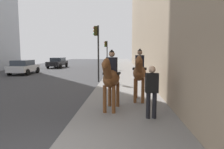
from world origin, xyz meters
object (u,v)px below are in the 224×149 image
object	(u,v)px
traffic_light_far_curb	(106,50)
traffic_light_near_curb	(97,45)
car_mid_lane	(24,67)
mounted_horse_near	(111,77)
mounted_horse_far	(140,72)
car_near_lane	(58,62)
pedestrian_greeting	(152,89)

from	to	relation	value
traffic_light_far_curb	traffic_light_near_curb	bearing A→B (deg)	-179.20
car_mid_lane	traffic_light_near_curb	xyz separation A→B (m)	(-4.84, -8.11, 2.04)
mounted_horse_near	car_mid_lane	size ratio (longest dim) A/B	0.55
mounted_horse_far	car_mid_lane	size ratio (longest dim) A/B	0.57
mounted_horse_near	traffic_light_far_curb	size ratio (longest dim) A/B	0.62
car_mid_lane	traffic_light_far_curb	bearing A→B (deg)	-57.27
traffic_light_near_curb	traffic_light_far_curb	distance (m)	10.30
mounted_horse_near	car_mid_lane	xyz separation A→B (m)	(12.71, 9.60, -0.58)
mounted_horse_near	mounted_horse_far	size ratio (longest dim) A/B	0.98
car_near_lane	traffic_light_far_curb	bearing A→B (deg)	65.98
mounted_horse_far	car_mid_lane	bearing A→B (deg)	-129.58
car_near_lane	traffic_light_far_curb	xyz separation A→B (m)	(-3.38, -7.34, 1.69)
car_mid_lane	car_near_lane	bearing A→B (deg)	-5.69
mounted_horse_near	pedestrian_greeting	distance (m)	1.62
mounted_horse_far	pedestrian_greeting	size ratio (longest dim) A/B	1.35
traffic_light_near_curb	traffic_light_far_curb	xyz separation A→B (m)	(10.29, 0.14, -0.35)
traffic_light_near_curb	mounted_horse_far	bearing A→B (deg)	-157.55
mounted_horse_far	pedestrian_greeting	bearing A→B (deg)	11.47
mounted_horse_far	car_near_lane	distance (m)	22.48
mounted_horse_near	traffic_light_near_curb	world-z (taller)	traffic_light_near_curb
car_near_lane	traffic_light_near_curb	bearing A→B (deg)	29.42
pedestrian_greeting	traffic_light_far_curb	world-z (taller)	traffic_light_far_curb
mounted_horse_far	pedestrian_greeting	xyz separation A→B (m)	(-2.36, -0.20, -0.29)
mounted_horse_far	traffic_light_far_curb	xyz separation A→B (m)	(16.67, 2.78, 1.05)
car_near_lane	car_mid_lane	xyz separation A→B (m)	(-8.84, 0.63, 0.00)
car_near_lane	traffic_light_far_curb	world-z (taller)	traffic_light_far_curb
mounted_horse_far	traffic_light_near_curb	xyz separation A→B (m)	(6.38, 2.64, 1.41)
pedestrian_greeting	car_near_lane	bearing A→B (deg)	22.78
traffic_light_far_curb	car_mid_lane	bearing A→B (deg)	124.37
mounted_horse_far	pedestrian_greeting	world-z (taller)	mounted_horse_far
mounted_horse_near	pedestrian_greeting	world-z (taller)	mounted_horse_near
car_near_lane	traffic_light_near_curb	world-z (taller)	traffic_light_near_curb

